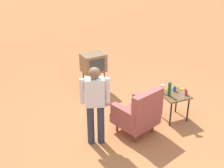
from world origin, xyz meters
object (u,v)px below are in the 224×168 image
side_table (175,98)px  flower_vase (183,93)px  soda_can_blue (175,89)px  person_standing (95,102)px  armchair (139,113)px  bottle_short_clear (162,89)px  bottle_wine_green (169,89)px  tv_on_stand (93,63)px  soda_can_red (186,93)px

side_table → flower_vase: size_ratio=2.32×
side_table → soda_can_blue: bearing=-119.8°
side_table → person_standing: 1.97m
armchair → bottle_short_clear: size_ratio=5.30×
side_table → person_standing: size_ratio=0.37×
armchair → soda_can_blue: (-1.08, -0.35, 0.18)m
armchair → bottle_short_clear: 0.90m
side_table → bottle_wine_green: bearing=-1.4°
side_table → flower_vase: (-0.02, 0.23, 0.24)m
armchair → soda_can_blue: 1.15m
tv_on_stand → person_standing: 2.33m
side_table → tv_on_stand: 2.37m
bottle_wine_green → tv_on_stand: bearing=-63.9°
soda_can_red → soda_can_blue: bearing=-63.8°
person_standing → soda_can_blue: (-2.00, -0.29, -0.26)m
tv_on_stand → bottle_wine_green: size_ratio=3.22×
side_table → bottle_short_clear: bottle_short_clear is taller
armchair → flower_vase: (-1.02, 0.02, 0.26)m
bottle_short_clear → tv_on_stand: bearing=-63.3°
armchair → soda_can_blue: armchair is taller
soda_can_blue → bottle_short_clear: 0.31m
person_standing → soda_can_red: 2.14m
side_table → bottle_short_clear: 0.34m
side_table → bottle_short_clear: bearing=-40.1°
armchair → bottle_wine_green: size_ratio=3.31×
bottle_short_clear → flower_vase: flower_vase is taller
soda_can_red → bottle_short_clear: size_ratio=0.61×
flower_vase → tv_on_stand: bearing=-62.7°
soda_can_red → flower_vase: 0.24m
bottle_short_clear → person_standing: bearing=11.1°
armchair → soda_can_red: size_ratio=8.69×
bottle_wine_green → bottle_short_clear: 0.20m
person_standing → soda_can_blue: bearing=-171.6°
bottle_wine_green → bottle_short_clear: bottle_wine_green is taller
armchair → soda_can_red: bearing=-175.1°
soda_can_red → bottle_wine_green: (0.36, -0.11, 0.10)m
soda_can_red → bottle_wine_green: bearing=-17.2°
side_table → armchair: bearing=12.0°
side_table → tv_on_stand: size_ratio=0.60×
armchair → flower_vase: armchair is taller
armchair → side_table: armchair is taller
soda_can_blue → bottle_short_clear: bearing=-7.6°
soda_can_blue → soda_can_red: 0.28m
armchair → bottle_short_clear: (-0.78, -0.40, 0.22)m
person_standing → flower_vase: (-1.94, 0.08, -0.18)m
armchair → soda_can_red: armchair is taller
side_table → bottle_short_clear: size_ratio=3.07×
tv_on_stand → soda_can_blue: tv_on_stand is taller
armchair → bottle_wine_green: armchair is taller
side_table → soda_can_blue: (-0.08, -0.14, 0.15)m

